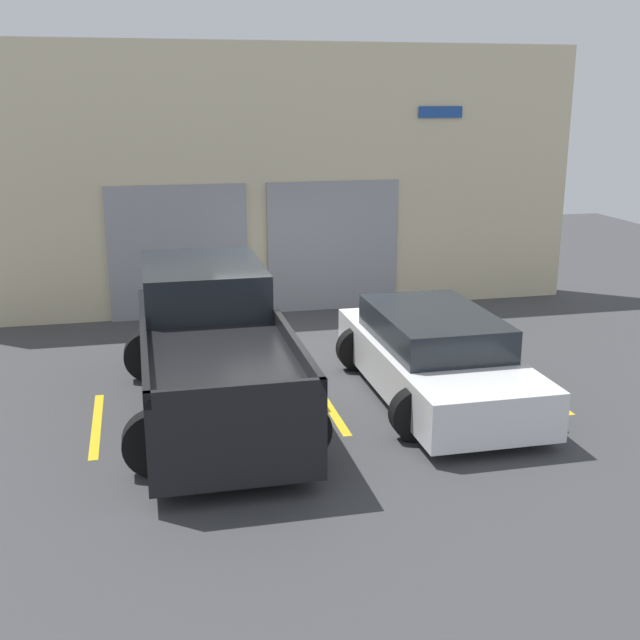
# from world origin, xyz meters

# --- Properties ---
(ground_plane) EXTENTS (28.00, 28.00, 0.00)m
(ground_plane) POSITION_xyz_m (0.00, 0.00, 0.00)
(ground_plane) COLOR #3D3D3F
(shophouse_building) EXTENTS (12.65, 0.68, 5.15)m
(shophouse_building) POSITION_xyz_m (-0.00, 3.29, 2.54)
(shophouse_building) COLOR beige
(shophouse_building) RESTS_ON ground
(pickup_truck) EXTENTS (2.42, 5.23, 1.81)m
(pickup_truck) POSITION_xyz_m (-1.57, -1.86, 0.85)
(pickup_truck) COLOR black
(pickup_truck) RESTS_ON ground
(sedan_white) EXTENTS (2.19, 4.39, 1.23)m
(sedan_white) POSITION_xyz_m (1.57, -2.11, 0.59)
(sedan_white) COLOR white
(sedan_white) RESTS_ON ground
(parking_stripe_far_left) EXTENTS (0.12, 2.20, 0.01)m
(parking_stripe_far_left) POSITION_xyz_m (-3.13, -2.14, 0.00)
(parking_stripe_far_left) COLOR gold
(parking_stripe_far_left) RESTS_ON ground
(parking_stripe_left) EXTENTS (0.12, 2.20, 0.01)m
(parking_stripe_left) POSITION_xyz_m (0.00, -2.14, 0.00)
(parking_stripe_left) COLOR gold
(parking_stripe_left) RESTS_ON ground
(parking_stripe_centre) EXTENTS (0.12, 2.20, 0.01)m
(parking_stripe_centre) POSITION_xyz_m (3.13, -2.14, 0.00)
(parking_stripe_centre) COLOR gold
(parking_stripe_centre) RESTS_ON ground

